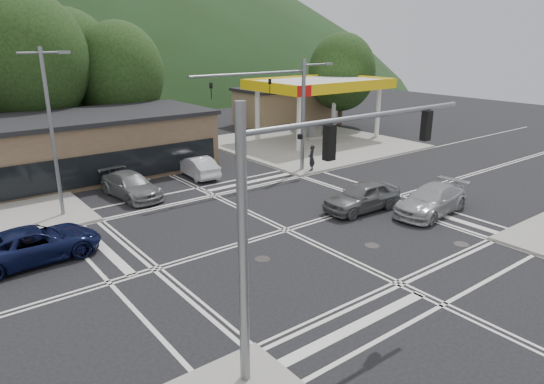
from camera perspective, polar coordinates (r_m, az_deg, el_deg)
ground at (r=24.92m, az=1.68°, el=-4.49°), size 120.00×120.00×0.00m
sidewalk_ne at (r=45.21m, az=4.40°, el=5.76°), size 16.00×16.00×0.15m
gas_station_canopy at (r=46.52m, az=5.58°, el=12.26°), size 12.32×8.34×5.75m
convenience_store at (r=55.60m, az=1.37°, el=9.97°), size 10.00×6.00×3.80m
commercial_row at (r=36.22m, az=-26.26°, el=4.07°), size 24.00×8.00×4.00m
tree_n_b at (r=42.74m, az=-26.74°, el=13.74°), size 9.00×9.00×12.98m
tree_n_c at (r=44.75m, az=-17.54°, el=13.20°), size 7.60×7.60×10.87m
tree_n_e at (r=47.59m, az=-22.84°, el=13.67°), size 8.40×8.40×11.98m
tree_ne at (r=54.20m, az=8.22°, el=13.78°), size 7.20×7.20×9.99m
streetlight_nw at (r=27.88m, az=-24.46°, el=7.13°), size 2.50×0.25×9.00m
signal_mast_ne at (r=34.10m, az=2.09°, el=10.40°), size 11.65×0.30×8.00m
signal_mast_sw at (r=13.40m, az=2.88°, el=-1.05°), size 9.14×0.28×8.00m
car_blue_west at (r=23.78m, az=-26.11°, el=-5.52°), size 5.63×2.75×1.54m
car_grey_center at (r=27.92m, az=10.56°, el=-0.51°), size 4.91×2.15×1.65m
car_silver_east at (r=28.42m, az=18.25°, el=-0.89°), size 5.60×2.83×1.56m
car_queue_a at (r=34.61m, az=-8.80°, el=2.98°), size 1.84×4.53×1.46m
car_queue_b at (r=41.68m, az=-11.06°, el=5.35°), size 2.22×4.37×1.43m
car_northbound at (r=30.98m, az=-16.27°, el=0.75°), size 2.62×5.35×1.50m
pedestrian at (r=35.30m, az=4.68°, el=4.02°), size 0.82×0.74×1.87m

